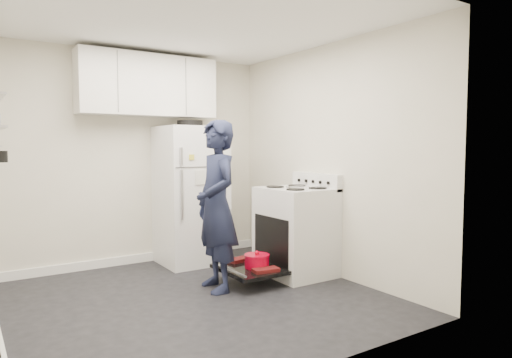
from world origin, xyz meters
TOP-DOWN VIEW (x-y plane):
  - room at (-0.03, 0.03)m, footprint 3.21×3.21m
  - electric_range at (1.26, 0.15)m, footprint 0.66×0.76m
  - open_oven_door at (0.70, 0.14)m, footprint 0.55×0.70m
  - refrigerator at (0.54, 1.25)m, footprint 0.72×0.74m
  - upper_cabinets at (0.10, 1.43)m, footprint 1.60×0.33m
  - person at (0.30, 0.15)m, footprint 0.45×0.64m

SIDE VIEW (x-z plane):
  - open_oven_door at x=0.70m, z-range 0.07..0.28m
  - electric_range at x=1.26m, z-range -0.08..1.02m
  - refrigerator at x=0.54m, z-range -0.03..1.68m
  - person at x=0.30m, z-range 0.00..1.65m
  - room at x=-0.03m, z-range -0.05..2.46m
  - upper_cabinets at x=0.10m, z-range 1.75..2.45m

